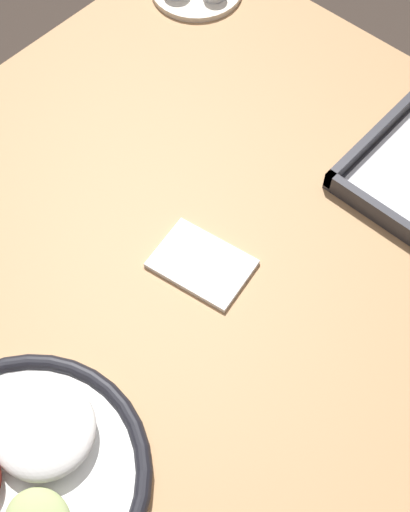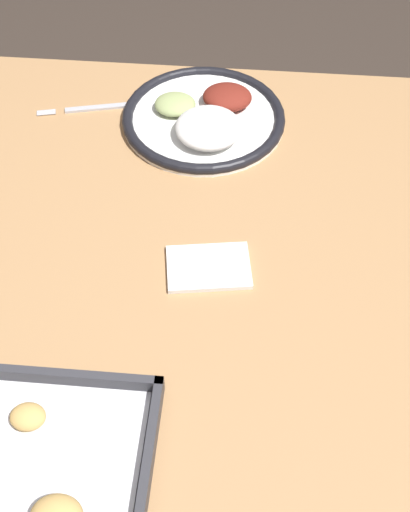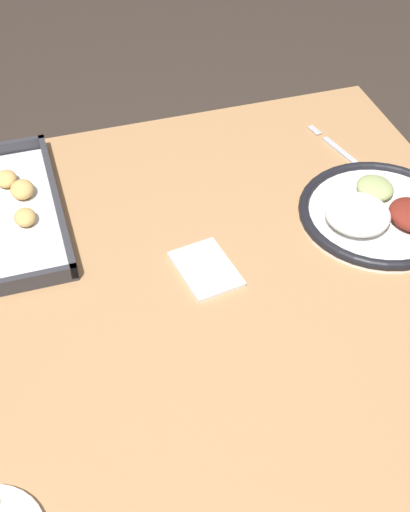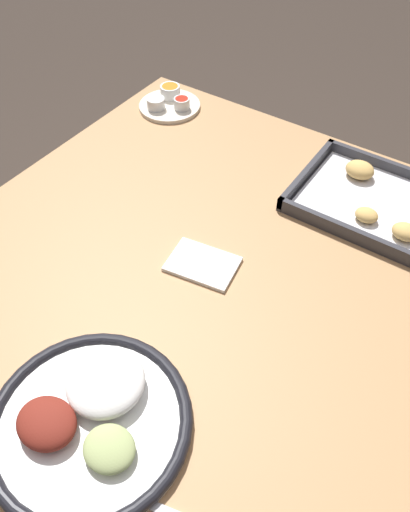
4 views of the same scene
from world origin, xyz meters
TOP-DOWN VIEW (x-y plane):
  - ground_plane at (0.00, 0.00)m, footprint 8.00×8.00m
  - dining_table at (0.00, 0.00)m, footprint 0.98×1.05m
  - dinner_plate at (0.04, -0.35)m, footprint 0.30×0.30m
  - fork at (0.24, -0.37)m, footprint 0.22×0.06m
  - napkin at (0.01, -0.00)m, footprint 0.14×0.11m

SIDE VIEW (x-z plane):
  - ground_plane at x=0.00m, z-range 0.00..0.00m
  - dining_table at x=0.00m, z-range 0.26..0.97m
  - fork at x=0.24m, z-range 0.72..0.72m
  - napkin at x=0.01m, z-range 0.72..0.72m
  - dinner_plate at x=0.04m, z-range 0.70..0.76m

